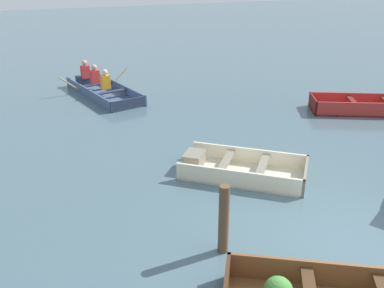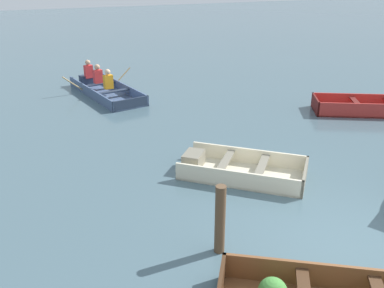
% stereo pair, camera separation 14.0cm
% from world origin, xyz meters
% --- Properties ---
extents(ground_plane, '(80.00, 80.00, 0.00)m').
position_xyz_m(ground_plane, '(0.00, 0.00, 0.00)').
color(ground_plane, '#47606B').
extents(skiff_red_near_moored, '(3.38, 2.37, 0.42)m').
position_xyz_m(skiff_red_near_moored, '(5.12, 4.99, 0.15)').
color(skiff_red_near_moored, '#AD2D28').
rests_on(skiff_red_near_moored, ground).
extents(skiff_cream_mid_moored, '(2.63, 2.47, 0.36)m').
position_xyz_m(skiff_cream_mid_moored, '(-0.42, 3.01, 0.13)').
color(skiff_cream_mid_moored, beige).
rests_on(skiff_cream_mid_moored, ground).
extents(rowboat_slate_blue_with_crew, '(2.36, 3.77, 0.89)m').
position_xyz_m(rowboat_slate_blue_with_crew, '(-1.78, 9.91, 0.19)').
color(rowboat_slate_blue_with_crew, '#475B7F').
rests_on(rowboat_slate_blue_with_crew, ground).
extents(mooring_post, '(0.16, 0.16, 1.10)m').
position_xyz_m(mooring_post, '(-1.80, 0.88, 0.55)').
color(mooring_post, brown).
rests_on(mooring_post, ground).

